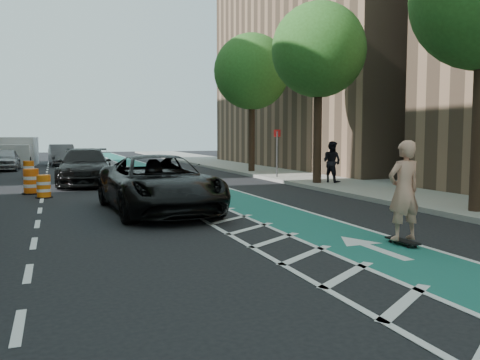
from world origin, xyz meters
name	(u,v)px	position (x,y,z in m)	size (l,w,h in m)	color
ground	(188,233)	(0.00, 0.00, 0.00)	(120.00, 120.00, 0.00)	black
bike_lane	(198,186)	(3.00, 10.00, 0.01)	(2.00, 90.00, 0.01)	#1A5E53
buffer_strip	(164,188)	(1.50, 10.00, 0.01)	(1.40, 90.00, 0.01)	silver
sidewalk_right	(331,180)	(9.50, 10.00, 0.07)	(5.00, 90.00, 0.15)	gray
curb_right	(284,182)	(7.05, 10.00, 0.08)	(0.12, 90.00, 0.16)	gray
building_right_far	(360,30)	(17.50, 20.00, 9.50)	(14.00, 22.00, 19.00)	#84664C
tree_r_b	(473,1)	(7.90, 0.00, 5.77)	(4.20, 4.20, 7.90)	#382619
tree_r_c	(324,49)	(7.90, 8.00, 5.77)	(4.20, 4.20, 7.90)	#382619
tree_r_d	(253,72)	(7.90, 16.00, 5.77)	(4.20, 4.20, 7.90)	#382619
sign_post	(277,152)	(7.60, 12.00, 1.35)	(0.35, 0.08, 2.47)	#4C4C4C
skateboard	(402,241)	(3.70, -2.71, 0.09)	(0.24, 0.83, 0.11)	black
skateboarder	(404,190)	(3.70, -2.71, 1.10)	(0.72, 0.47, 1.98)	tan
suv_near	(158,184)	(0.00, 3.37, 0.82)	(2.71, 5.87, 1.63)	black
suv_far	(85,167)	(-1.48, 12.58, 0.80)	(2.25, 5.54, 1.61)	black
car_silver	(5,159)	(-5.66, 24.04, 0.69)	(1.62, 4.03, 1.37)	#9B9A9F
car_grey	(62,155)	(-2.24, 28.34, 0.77)	(1.63, 4.68, 1.54)	#56555A
pedestrian	(332,162)	(8.56, 8.37, 1.04)	(0.87, 0.68, 1.79)	black
box_truck	(19,153)	(-5.19, 29.40, 0.95)	(2.55, 5.11, 2.07)	silver
barrel_a	(44,187)	(-3.14, 8.06, 0.38)	(0.59, 0.59, 0.81)	orange
barrel_b	(31,182)	(-3.60, 9.50, 0.45)	(0.69, 0.69, 0.94)	#F25D0C
barrel_c	(29,170)	(-4.00, 17.00, 0.42)	(0.66, 0.66, 0.90)	orange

